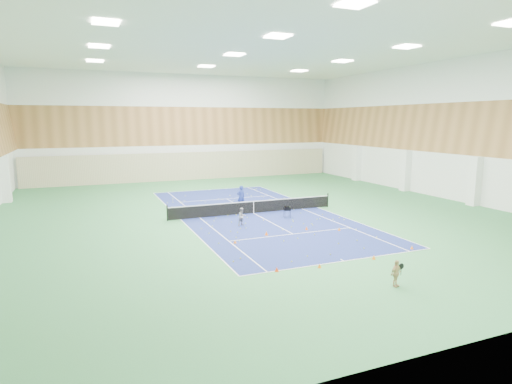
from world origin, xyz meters
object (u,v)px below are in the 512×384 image
Objects in this scene: tennis_net at (254,206)px; child_court at (242,217)px; coach at (241,197)px; ball_cart at (287,212)px; child_apron at (396,273)px.

tennis_net is 10.68× the size of child_court.
coach is 5.71m from child_court.
child_court reaches higher than ball_cart.
ball_cart is at bearing -2.18° from child_court.
tennis_net is 11.20× the size of child_apron.
child_court is 12.44m from child_apron.
child_court reaches higher than tennis_net.
coach reaches higher than child_court.
child_apron is 13.29m from ball_cart.
child_apron is at bearing -89.46° from tennis_net.
coach is at bearing 95.10° from tennis_net.
coach is 1.57× the size of child_apron.
ball_cart is (1.87, -4.41, -0.50)m from coach.
child_apron is at bearing -96.05° from child_court.
child_apron reaches higher than ball_cart.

